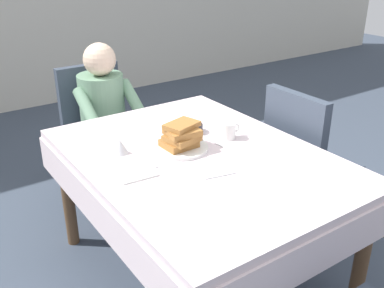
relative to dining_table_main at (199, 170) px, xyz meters
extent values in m
plane|color=#3D4756|center=(0.00, 0.00, -0.65)|extent=(14.00, 14.00, 0.00)
cube|color=silver|center=(0.00, 0.00, 0.07)|extent=(1.10, 1.50, 0.04)
cube|color=silver|center=(0.00, -0.76, -0.04)|extent=(1.10, 0.01, 0.18)
cube|color=silver|center=(0.00, 0.76, -0.04)|extent=(1.10, 0.01, 0.18)
cube|color=silver|center=(-0.56, 0.00, -0.04)|extent=(0.01, 1.50, 0.18)
cube|color=silver|center=(0.56, 0.00, -0.04)|extent=(0.01, 1.50, 0.18)
cylinder|color=brown|center=(0.47, -0.67, -0.30)|extent=(0.07, 0.07, 0.70)
cylinder|color=brown|center=(-0.47, 0.67, -0.30)|extent=(0.07, 0.07, 0.70)
cylinder|color=brown|center=(0.47, 0.67, -0.30)|extent=(0.07, 0.07, 0.70)
cube|color=#384251|center=(-0.05, 1.07, -0.23)|extent=(0.44, 0.44, 0.05)
cube|color=#384251|center=(-0.05, 1.27, 0.04)|extent=(0.44, 0.06, 0.48)
cylinder|color=#2D2319|center=(0.13, 0.89, -0.45)|extent=(0.04, 0.04, 0.40)
cylinder|color=#2D2319|center=(-0.23, 0.89, -0.45)|extent=(0.04, 0.04, 0.40)
cylinder|color=#2D2319|center=(0.13, 1.25, -0.45)|extent=(0.04, 0.04, 0.40)
cylinder|color=#2D2319|center=(-0.23, 1.25, -0.45)|extent=(0.04, 0.04, 0.40)
cylinder|color=gray|center=(-0.05, 1.05, 0.03)|extent=(0.30, 0.30, 0.46)
sphere|color=beige|center=(-0.05, 1.03, 0.36)|extent=(0.21, 0.21, 0.21)
cylinder|color=gray|center=(0.11, 0.91, 0.10)|extent=(0.08, 0.29, 0.23)
cylinder|color=gray|center=(-0.21, 0.91, 0.10)|extent=(0.08, 0.29, 0.23)
cylinder|color=#383D51|center=(0.03, 0.87, -0.43)|extent=(0.10, 0.10, 0.45)
cylinder|color=#383D51|center=(-0.13, 0.87, -0.43)|extent=(0.10, 0.10, 0.45)
cube|color=#384251|center=(0.87, 0.00, -0.23)|extent=(0.44, 0.44, 0.05)
cube|color=#384251|center=(0.67, 0.00, 0.04)|extent=(0.06, 0.44, 0.48)
cylinder|color=#2D2319|center=(1.05, 0.18, -0.45)|extent=(0.04, 0.04, 0.40)
cylinder|color=#2D2319|center=(1.05, -0.18, -0.45)|extent=(0.04, 0.04, 0.40)
cylinder|color=#2D2319|center=(0.69, 0.18, -0.45)|extent=(0.04, 0.04, 0.40)
cylinder|color=#2D2319|center=(0.69, -0.18, -0.45)|extent=(0.04, 0.04, 0.40)
cylinder|color=white|center=(-0.04, 0.10, 0.10)|extent=(0.28, 0.28, 0.02)
cube|color=#A36B33|center=(-0.05, 0.11, 0.12)|extent=(0.16, 0.14, 0.03)
cube|color=#A36B33|center=(-0.04, 0.09, 0.16)|extent=(0.18, 0.17, 0.03)
cube|color=#A36B33|center=(-0.04, 0.09, 0.19)|extent=(0.17, 0.15, 0.03)
cube|color=#A36B33|center=(-0.03, 0.11, 0.22)|extent=(0.19, 0.16, 0.03)
cylinder|color=white|center=(0.24, 0.07, 0.13)|extent=(0.08, 0.08, 0.08)
torus|color=white|center=(0.29, 0.07, 0.14)|extent=(0.05, 0.01, 0.05)
cylinder|color=black|center=(0.13, 0.25, 0.11)|extent=(0.11, 0.11, 0.04)
cone|color=silver|center=(-0.31, 0.23, 0.13)|extent=(0.08, 0.08, 0.07)
cube|color=silver|center=(-0.23, 0.08, 0.09)|extent=(0.04, 0.18, 0.00)
cube|color=silver|center=(0.15, 0.08, 0.09)|extent=(0.02, 0.20, 0.00)
cube|color=silver|center=(-0.05, -0.24, 0.09)|extent=(0.15, 0.04, 0.00)
cube|color=white|center=(-0.36, -0.02, 0.09)|extent=(0.18, 0.13, 0.01)
camera|label=1|loc=(-1.14, -1.60, 1.04)|focal=41.57mm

